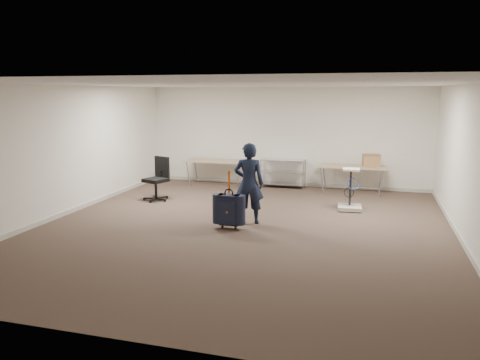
% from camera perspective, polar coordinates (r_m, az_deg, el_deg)
% --- Properties ---
extents(ground, '(9.00, 9.00, 0.00)m').
position_cam_1_polar(ground, '(9.33, 0.41, -5.82)').
color(ground, '#3F2F26').
rests_on(ground, ground).
extents(room_shell, '(8.00, 9.00, 9.00)m').
position_cam_1_polar(room_shell, '(10.61, 2.41, -3.52)').
color(room_shell, white).
rests_on(room_shell, ground).
extents(folding_table_left, '(1.80, 0.75, 0.73)m').
position_cam_1_polar(folding_table_left, '(13.43, -2.90, 2.20)').
color(folding_table_left, tan).
rests_on(folding_table_left, ground).
extents(folding_table_right, '(1.80, 0.75, 0.73)m').
position_cam_1_polar(folding_table_right, '(12.74, 13.51, 1.46)').
color(folding_table_right, tan).
rests_on(folding_table_right, ground).
extents(wire_shelf, '(1.22, 0.47, 0.80)m').
position_cam_1_polar(wire_shelf, '(13.23, 5.27, 1.00)').
color(wire_shelf, silver).
rests_on(wire_shelf, ground).
extents(person, '(0.66, 0.49, 1.66)m').
position_cam_1_polar(person, '(9.47, 1.09, -0.41)').
color(person, black).
rests_on(person, ground).
extents(suitcase, '(0.43, 0.25, 1.15)m').
position_cam_1_polar(suitcase, '(9.14, -1.36, -3.62)').
color(suitcase, black).
rests_on(suitcase, ground).
extents(office_chair, '(0.65, 0.66, 1.07)m').
position_cam_1_polar(office_chair, '(11.81, -10.06, -0.85)').
color(office_chair, black).
rests_on(office_chair, ground).
extents(equipment_cart, '(0.56, 0.56, 0.96)m').
position_cam_1_polar(equipment_cart, '(10.91, 13.26, -2.31)').
color(equipment_cart, beige).
rests_on(equipment_cart, ground).
extents(cardboard_box, '(0.48, 0.39, 0.32)m').
position_cam_1_polar(cardboard_box, '(12.71, 15.72, 2.31)').
color(cardboard_box, olive).
rests_on(cardboard_box, folding_table_right).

